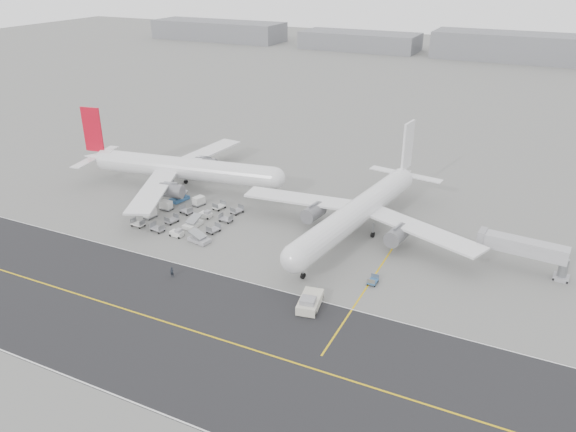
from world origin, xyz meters
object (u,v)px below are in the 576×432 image
at_px(ground_crew_a, 172,272).
at_px(jet_bridge, 524,249).
at_px(airliner_b, 360,210).
at_px(pushback_tug, 310,302).
at_px(airliner_a, 180,168).

bearing_deg(ground_crew_a, jet_bridge, 20.19).
distance_m(airliner_b, jet_bridge, 31.08).
relative_size(airliner_b, pushback_tug, 5.98).
xyz_separation_m(airliner_b, jet_bridge, (31.05, -0.82, -1.00)).
bearing_deg(airliner_a, pushback_tug, -133.23).
xyz_separation_m(airliner_a, pushback_tug, (48.78, -33.09, -4.28)).
bearing_deg(pushback_tug, jet_bridge, 33.40).
relative_size(pushback_tug, ground_crew_a, 4.48).
height_order(jet_bridge, ground_crew_a, jet_bridge).
height_order(pushback_tug, ground_crew_a, pushback_tug).
bearing_deg(pushback_tug, ground_crew_a, 174.56).
distance_m(airliner_b, pushback_tug, 28.73).
bearing_deg(jet_bridge, ground_crew_a, -147.10).
bearing_deg(airliner_a, jet_bridge, -103.14).
bearing_deg(pushback_tug, airliner_b, 83.62).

